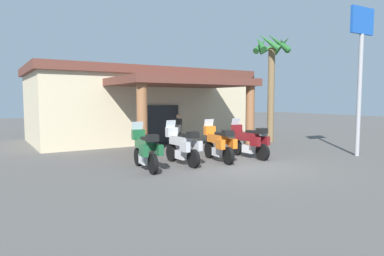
{
  "coord_description": "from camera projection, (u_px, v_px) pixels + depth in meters",
  "views": [
    {
      "loc": [
        -7.65,
        -9.5,
        2.4
      ],
      "look_at": [
        -0.54,
        2.96,
        1.2
      ],
      "focal_mm": 31.69,
      "sensor_mm": 36.0,
      "label": 1
    }
  ],
  "objects": [
    {
      "name": "ground_plane",
      "position": [
        246.0,
        166.0,
        12.21
      ],
      "size": [
        80.0,
        80.0,
        0.0
      ],
      "primitive_type": "plane",
      "color": "#514F4C"
    },
    {
      "name": "motel_building",
      "position": [
        141.0,
        104.0,
        20.65
      ],
      "size": [
        12.91,
        10.97,
        4.18
      ],
      "rotation": [
        0.0,
        0.0,
        0.04
      ],
      "color": "beige",
      "rests_on": "ground_plane"
    },
    {
      "name": "motorcycle_green",
      "position": [
        145.0,
        150.0,
        11.56
      ],
      "size": [
        0.72,
        2.21,
        1.61
      ],
      "rotation": [
        0.0,
        0.0,
        1.52
      ],
      "color": "black",
      "rests_on": "ground_plane"
    },
    {
      "name": "motorcycle_silver",
      "position": [
        182.0,
        146.0,
        12.52
      ],
      "size": [
        0.73,
        2.21,
        1.61
      ],
      "rotation": [
        0.0,
        0.0,
        1.63
      ],
      "color": "black",
      "rests_on": "ground_plane"
    },
    {
      "name": "motorcycle_orange",
      "position": [
        219.0,
        144.0,
        13.18
      ],
      "size": [
        0.74,
        2.21,
        1.61
      ],
      "rotation": [
        0.0,
        0.0,
        1.47
      ],
      "color": "black",
      "rests_on": "ground_plane"
    },
    {
      "name": "motorcycle_maroon",
      "position": [
        249.0,
        141.0,
        13.98
      ],
      "size": [
        0.73,
        2.21,
        1.61
      ],
      "rotation": [
        0.0,
        0.0,
        1.65
      ],
      "color": "black",
      "rests_on": "ground_plane"
    },
    {
      "name": "pedestrian",
      "position": [
        179.0,
        129.0,
        16.3
      ],
      "size": [
        0.45,
        0.34,
        1.71
      ],
      "rotation": [
        0.0,
        0.0,
        2.18
      ],
      "color": "black",
      "rests_on": "ground_plane"
    },
    {
      "name": "palm_tree_near_portico",
      "position": [
        272.0,
        64.0,
        18.94
      ],
      "size": [
        2.19,
        2.23,
        6.09
      ],
      "color": "brown",
      "rests_on": "ground_plane"
    },
    {
      "name": "roadside_sign",
      "position": [
        361.0,
        57.0,
        14.19
      ],
      "size": [
        1.4,
        0.18,
        6.23
      ],
      "color": "#99999E",
      "rests_on": "ground_plane"
    }
  ]
}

